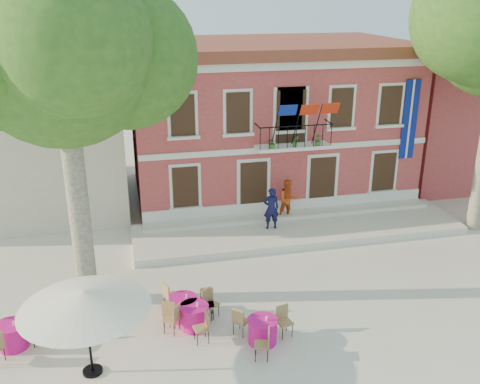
% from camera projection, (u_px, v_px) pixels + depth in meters
% --- Properties ---
extents(ground, '(90.00, 90.00, 0.00)m').
position_uv_depth(ground, '(284.00, 290.00, 18.51)').
color(ground, beige).
rests_on(ground, ground).
extents(main_building, '(13.50, 9.59, 7.50)m').
position_uv_depth(main_building, '(265.00, 118.00, 26.70)').
color(main_building, '#C64748').
rests_on(main_building, ground).
extents(neighbor_west, '(9.40, 9.40, 6.40)m').
position_uv_depth(neighbor_west, '(27.00, 137.00, 25.44)').
color(neighbor_west, beige).
rests_on(neighbor_west, ground).
extents(neighbor_east, '(9.40, 9.40, 6.40)m').
position_uv_depth(neighbor_east, '(464.00, 113.00, 30.31)').
color(neighbor_east, '#C64748').
rests_on(neighbor_east, ground).
extents(terrace, '(14.00, 3.40, 0.30)m').
position_uv_depth(terrace, '(298.00, 229.00, 22.88)').
color(terrace, silver).
rests_on(terrace, ground).
extents(plane_tree_west, '(5.57, 5.57, 10.95)m').
position_uv_depth(plane_tree_west, '(61.00, 53.00, 15.06)').
color(plane_tree_west, '#A59E84').
rests_on(plane_tree_west, ground).
extents(patio_umbrella, '(3.41, 3.41, 2.53)m').
position_uv_depth(patio_umbrella, '(84.00, 300.00, 13.74)').
color(patio_umbrella, black).
rests_on(patio_umbrella, ground).
extents(pedestrian_navy, '(0.68, 0.46, 1.81)m').
position_uv_depth(pedestrian_navy, '(271.00, 208.00, 22.32)').
color(pedestrian_navy, '#101036').
rests_on(pedestrian_navy, terrace).
extents(pedestrian_orange, '(0.91, 0.72, 1.81)m').
position_uv_depth(pedestrian_orange, '(288.00, 200.00, 23.27)').
color(pedestrian_orange, '#D24A18').
rests_on(pedestrian_orange, terrace).
extents(cafe_table_0, '(1.86, 1.73, 0.95)m').
position_uv_depth(cafe_table_0, '(194.00, 315.00, 16.33)').
color(cafe_table_0, '#D01387').
rests_on(cafe_table_0, ground).
extents(cafe_table_1, '(1.79, 1.82, 0.95)m').
position_uv_depth(cafe_table_1, '(263.00, 330.00, 15.65)').
color(cafe_table_1, '#D01387').
rests_on(cafe_table_1, ground).
extents(cafe_table_2, '(1.62, 1.87, 0.95)m').
position_uv_depth(cafe_table_2, '(12.00, 334.00, 15.43)').
color(cafe_table_2, '#D01387').
rests_on(cafe_table_2, ground).
extents(cafe_table_3, '(1.71, 1.86, 0.95)m').
position_uv_depth(cafe_table_3, '(183.00, 307.00, 16.76)').
color(cafe_table_3, '#D01387').
rests_on(cafe_table_3, ground).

